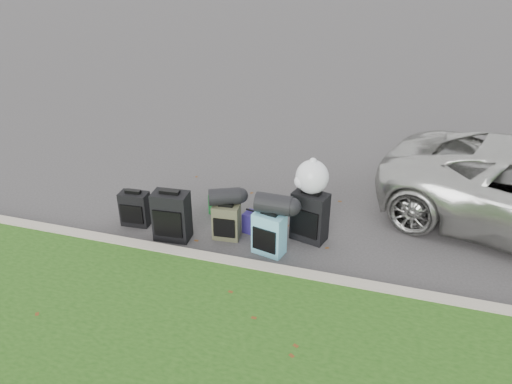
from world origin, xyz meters
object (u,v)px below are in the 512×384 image
(suitcase_small_black, at_px, (135,209))
(suitcase_large_black_right, at_px, (310,216))
(suitcase_teal, at_px, (269,234))
(suitcase_large_black_left, at_px, (172,216))
(suitcase_olive, at_px, (226,222))
(tote_navy, at_px, (254,223))
(tote_green, at_px, (220,204))

(suitcase_small_black, height_order, suitcase_large_black_right, suitcase_large_black_right)
(suitcase_teal, bearing_deg, suitcase_large_black_left, -165.09)
(suitcase_large_black_left, bearing_deg, suitcase_olive, 13.23)
(suitcase_large_black_left, bearing_deg, tote_navy, 20.55)
(suitcase_large_black_right, xyz_separation_m, tote_navy, (-0.81, -0.06, -0.21))
(tote_green, bearing_deg, tote_navy, -19.43)
(tote_green, bearing_deg, suitcase_large_black_right, -2.23)
(suitcase_large_black_left, height_order, suitcase_large_black_right, suitcase_large_black_right)
(suitcase_large_black_left, height_order, suitcase_teal, suitcase_large_black_left)
(suitcase_teal, bearing_deg, tote_green, 154.02)
(suitcase_small_black, distance_m, tote_navy, 1.81)
(suitcase_olive, distance_m, suitcase_large_black_right, 1.19)
(suitcase_small_black, relative_size, suitcase_teal, 0.87)
(suitcase_large_black_left, xyz_separation_m, suitcase_olive, (0.74, 0.23, -0.10))
(suitcase_large_black_left, distance_m, tote_green, 0.99)
(suitcase_olive, height_order, tote_green, suitcase_olive)
(suitcase_teal, relative_size, tote_navy, 1.97)
(suitcase_olive, distance_m, tote_green, 0.73)
(suitcase_teal, xyz_separation_m, tote_navy, (-0.36, 0.46, -0.15))
(suitcase_small_black, bearing_deg, suitcase_olive, -2.95)
(suitcase_small_black, relative_size, suitcase_olive, 1.01)
(suitcase_olive, relative_size, suitcase_teal, 0.86)
(suitcase_teal, height_order, tote_green, suitcase_teal)
(suitcase_large_black_right, bearing_deg, suitcase_teal, -116.95)
(suitcase_large_black_left, bearing_deg, suitcase_teal, -2.68)
(suitcase_small_black, relative_size, tote_navy, 1.72)
(tote_green, relative_size, tote_navy, 1.10)
(suitcase_large_black_left, xyz_separation_m, tote_green, (0.40, 0.88, -0.20))
(suitcase_teal, distance_m, suitcase_large_black_right, 0.69)
(tote_green, bearing_deg, suitcase_large_black_left, -104.37)
(suitcase_small_black, height_order, tote_green, suitcase_small_black)
(tote_green, bearing_deg, suitcase_small_black, -138.07)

